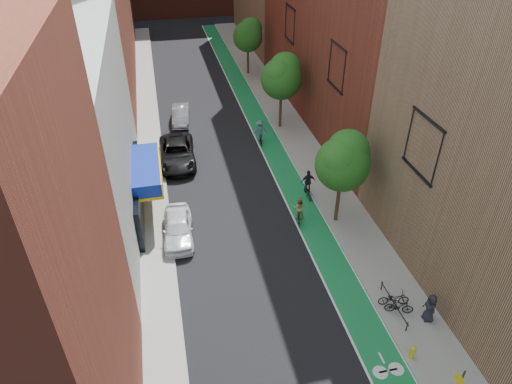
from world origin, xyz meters
TOP-DOWN VIEW (x-y plane):
  - ground at (0.00, 0.00)m, footprint 160.00×160.00m
  - bike_lane at (4.00, 26.00)m, footprint 2.00×68.00m
  - sidewalk_left at (-6.00, 26.00)m, footprint 2.00×68.00m
  - sidewalk_right at (6.50, 26.00)m, footprint 3.00×68.00m
  - building_left_white at (-11.00, 14.00)m, footprint 8.00×20.00m
  - tree_near at (5.65, 10.02)m, footprint 3.40×3.36m
  - tree_mid at (5.65, 24.02)m, footprint 3.55×3.53m
  - tree_far at (5.65, 38.02)m, footprint 3.30×3.25m
  - parked_car_white at (-4.60, 10.63)m, footprint 2.07×4.61m
  - parked_car_black at (-3.91, 19.93)m, footprint 2.97×6.05m
  - parked_car_silver at (-3.00, 27.17)m, footprint 1.91×4.41m
  - cyclist_lane_near at (3.20, 10.50)m, footprint 0.90×1.67m
  - cyclist_lane_mid at (4.68, 13.13)m, footprint 1.04×1.58m
  - cyclist_lane_far at (3.20, 21.51)m, footprint 1.20×1.57m
  - parked_bike_mid at (5.95, 1.95)m, footprint 1.52×0.90m
  - parked_bike_far at (5.94, 2.52)m, footprint 1.71×0.85m
  - pedestrian at (7.19, 1.23)m, footprint 0.54×0.82m
  - fire_hydrant at (5.30, -0.64)m, footprint 0.26×0.26m

SIDE VIEW (x-z plane):
  - ground at x=0.00m, z-range 0.00..0.00m
  - bike_lane at x=4.00m, z-range 0.00..0.01m
  - sidewalk_left at x=-6.00m, z-range 0.00..0.15m
  - sidewalk_right at x=6.50m, z-range 0.00..0.15m
  - fire_hydrant at x=5.30m, z-range 0.17..0.92m
  - parked_bike_far at x=5.94m, z-range 0.15..1.01m
  - parked_bike_mid at x=5.95m, z-range 0.15..1.03m
  - parked_car_silver at x=-3.00m, z-range 0.00..1.41m
  - parked_car_white at x=-4.60m, z-range 0.00..1.54m
  - parked_car_black at x=-3.91m, z-range 0.00..1.65m
  - cyclist_lane_near at x=3.20m, z-range -0.15..1.81m
  - cyclist_lane_mid at x=4.68m, z-range -0.21..1.90m
  - pedestrian at x=7.19m, z-range 0.15..1.82m
  - cyclist_lane_far at x=3.20m, z-range -0.07..2.07m
  - tree_far at x=5.65m, z-range 1.40..7.60m
  - tree_near at x=5.65m, z-range 1.45..7.87m
  - tree_mid at x=5.65m, z-range 1.52..8.26m
  - building_left_white at x=-11.00m, z-range 0.00..12.00m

